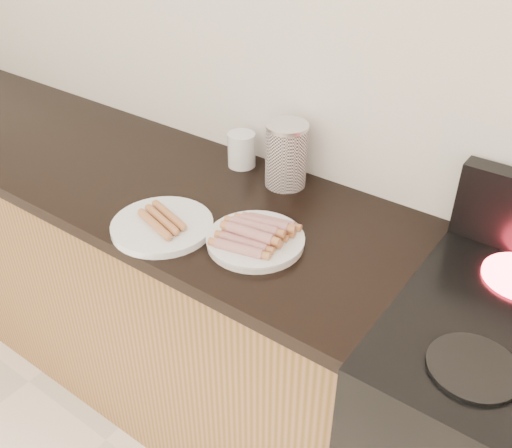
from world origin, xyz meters
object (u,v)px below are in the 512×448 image
Objects in this scene: mug at (242,150)px; side_plate at (162,226)px; canister at (286,155)px; main_plate at (255,242)px.

side_plate is at bearing -83.55° from mug.
mug reaches higher than side_plate.
canister is 1.79× the size of mug.
canister reaches higher than main_plate.
side_plate is 0.42m from mug.
main_plate is 0.33m from canister.
canister is (-0.11, 0.30, 0.09)m from main_plate.
side_plate is (-0.24, -0.09, 0.00)m from main_plate.
main_plate is 2.28× the size of mug.
canister reaches higher than side_plate.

